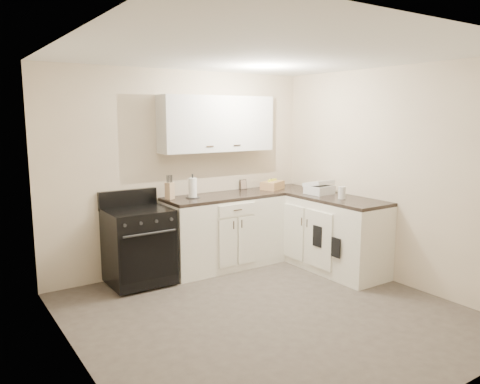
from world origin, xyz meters
TOP-DOWN VIEW (x-y plane):
  - floor at (0.00, 0.00)m, footprint 3.60×3.60m
  - ceiling at (0.00, 0.00)m, footprint 3.60×3.60m
  - wall_back at (0.00, 1.80)m, footprint 3.60×0.00m
  - wall_right at (1.80, 0.00)m, footprint 0.00×3.60m
  - wall_left at (-1.80, 0.00)m, footprint 0.00×3.60m
  - wall_front at (0.00, -1.80)m, footprint 3.60×0.00m
  - base_cabinets_back at (0.43, 1.50)m, footprint 1.55×0.60m
  - base_cabinets_right at (1.50, 0.85)m, footprint 0.60×1.90m
  - countertop_back at (0.43, 1.50)m, footprint 1.55×0.60m
  - countertop_right at (1.50, 0.85)m, footprint 0.60×1.90m
  - upper_cabinets at (0.43, 1.65)m, footprint 1.55×0.30m
  - stove at (-0.74, 1.48)m, footprint 0.71×0.61m
  - knife_block at (-0.27, 1.62)m, footprint 0.12×0.11m
  - paper_towel at (0.00, 1.54)m, footprint 0.13×0.13m
  - picture_frame at (0.90, 1.76)m, footprint 0.11×0.04m
  - wicker_basket at (1.24, 1.54)m, footprint 0.39×0.33m
  - countertop_grill at (1.50, 0.89)m, footprint 0.33×0.31m
  - glass_jar at (1.48, 0.48)m, footprint 0.12×0.12m
  - oven_mitt_near at (1.18, 0.25)m, footprint 0.02×0.13m
  - oven_mitt_far at (1.18, 0.56)m, footprint 0.02×0.15m

SIDE VIEW (x-z plane):
  - floor at x=0.00m, z-range 0.00..0.00m
  - oven_mitt_near at x=1.18m, z-range 0.31..0.54m
  - base_cabinets_back at x=0.43m, z-range 0.00..0.90m
  - base_cabinets_right at x=1.50m, z-range 0.00..0.90m
  - stove at x=-0.74m, z-range 0.03..0.89m
  - oven_mitt_far at x=1.18m, z-range 0.37..0.62m
  - countertop_back at x=0.43m, z-range 0.90..0.94m
  - countertop_right at x=1.50m, z-range 0.90..0.94m
  - wicker_basket at x=1.24m, z-range 0.94..1.05m
  - countertop_grill at x=1.50m, z-range 0.94..1.05m
  - picture_frame at x=0.90m, z-range 0.94..1.08m
  - glass_jar at x=1.48m, z-range 0.94..1.09m
  - knife_block at x=-0.27m, z-range 0.94..1.14m
  - paper_towel at x=0.00m, z-range 0.94..1.19m
  - wall_back at x=0.00m, z-range -0.55..3.05m
  - wall_right at x=1.80m, z-range -0.55..3.05m
  - wall_left at x=-1.80m, z-range -0.55..3.05m
  - wall_front at x=0.00m, z-range -0.55..3.05m
  - upper_cabinets at x=0.43m, z-range 1.49..2.19m
  - ceiling at x=0.00m, z-range 2.50..2.50m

